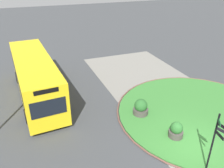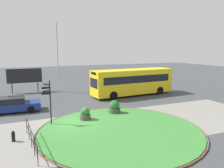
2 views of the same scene
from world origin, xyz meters
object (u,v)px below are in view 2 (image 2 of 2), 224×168
at_px(car_far_lane, 14,105).
at_px(billboard_left, 25,76).
at_px(bus_yellow, 133,81).
at_px(signpost_directional, 49,99).
at_px(planter_kerbside, 85,115).
at_px(lamppost_tall, 58,56).
at_px(planter_near_signpost, 115,108).
at_px(bollard_foreground, 13,136).

height_order(car_far_lane, billboard_left, billboard_left).
height_order(bus_yellow, car_far_lane, bus_yellow).
relative_size(signpost_directional, billboard_left, 0.78).
height_order(billboard_left, planter_kerbside, billboard_left).
distance_m(bus_yellow, planter_kerbside, 11.19).
distance_m(signpost_directional, lamppost_tall, 13.68).
height_order(planter_near_signpost, planter_kerbside, planter_near_signpost).
relative_size(signpost_directional, bus_yellow, 0.32).
xyz_separation_m(car_far_lane, billboard_left, (1.33, 9.50, 1.55)).
distance_m(signpost_directional, car_far_lane, 5.86).
distance_m(billboard_left, planter_kerbside, 15.23).
xyz_separation_m(bollard_foreground, planter_near_signpost, (8.33, 3.04, 0.18)).
height_order(bus_yellow, lamppost_tall, lamppost_tall).
distance_m(bus_yellow, billboard_left, 14.36).
xyz_separation_m(signpost_directional, car_far_lane, (-2.55, 5.08, -1.39)).
distance_m(bollard_foreground, planter_kerbside, 5.78).
xyz_separation_m(car_far_lane, lamppost_tall, (5.50, 7.97, 4.24)).
height_order(bus_yellow, planter_near_signpost, bus_yellow).
bearing_deg(lamppost_tall, billboard_left, 159.89).
xyz_separation_m(car_far_lane, planter_kerbside, (5.33, -5.09, -0.15)).
bearing_deg(lamppost_tall, bollard_foreground, -109.84).
bearing_deg(planter_near_signpost, signpost_directional, -171.86).
distance_m(billboard_left, planter_near_signpost, 15.52).
distance_m(signpost_directional, planter_kerbside, 3.18).
xyz_separation_m(signpost_directional, bus_yellow, (11.15, 7.30, -0.29)).
bearing_deg(signpost_directional, planter_near_signpost, 8.14).
relative_size(lamppost_tall, planter_near_signpost, 7.46).
xyz_separation_m(signpost_directional, planter_kerbside, (2.78, -0.01, -1.54)).
height_order(bus_yellow, billboard_left, bus_yellow).
bearing_deg(signpost_directional, planter_kerbside, -0.22).
distance_m(planter_near_signpost, planter_kerbside, 3.11).
relative_size(signpost_directional, lamppost_tall, 0.38).
bearing_deg(planter_kerbside, billboard_left, 105.34).
bearing_deg(planter_near_signpost, bus_yellow, 50.29).
relative_size(bollard_foreground, lamppost_tall, 0.08).
bearing_deg(billboard_left, bollard_foreground, -95.04).
xyz_separation_m(bollard_foreground, billboard_left, (1.34, 16.79, 1.84)).
distance_m(signpost_directional, billboard_left, 14.63).
bearing_deg(bollard_foreground, signpost_directional, 40.89).
relative_size(bus_yellow, car_far_lane, 2.28).
xyz_separation_m(signpost_directional, lamppost_tall, (2.95, 13.05, 2.85)).
distance_m(bollard_foreground, planter_near_signpost, 8.87).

